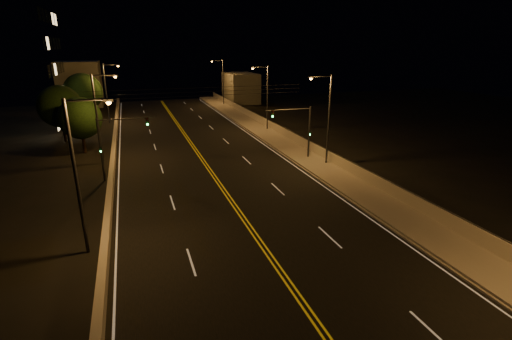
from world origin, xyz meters
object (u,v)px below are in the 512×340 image
object	(u,v)px
streetlight_1	(327,115)
streetlight_6	(108,90)
streetlight_3	(222,79)
traffic_signal_left	(112,141)
streetlight_4	(80,168)
tree_1	(60,107)
tree_2	(83,92)
traffic_signal_right	(301,127)
streetlight_5	(99,113)
streetlight_2	(266,94)
tree_0	(80,118)

from	to	relation	value
streetlight_1	streetlight_6	bearing A→B (deg)	124.75
streetlight_3	traffic_signal_left	distance (m)	45.70
streetlight_6	streetlight_4	bearing A→B (deg)	-90.00
tree_1	tree_2	world-z (taller)	tree_2
traffic_signal_right	traffic_signal_left	size ratio (longest dim) A/B	1.00
streetlight_5	tree_2	world-z (taller)	streetlight_5
streetlight_2	streetlight_6	xyz separation A→B (m)	(-21.45, 13.40, 0.00)
streetlight_6	tree_0	distance (m)	17.78
tree_0	streetlight_3	bearing A→B (deg)	51.60
tree_0	traffic_signal_left	bearing A→B (deg)	-71.50
tree_0	tree_1	xyz separation A→B (m)	(-2.88, 6.61, 0.51)
streetlight_1	streetlight_2	xyz separation A→B (m)	(0.00, 17.51, 0.00)
streetlight_1	traffic_signal_right	xyz separation A→B (m)	(-1.56, 2.57, -1.61)
streetlight_4	traffic_signal_right	xyz separation A→B (m)	(19.89, 13.11, -1.61)
streetlight_3	streetlight_4	world-z (taller)	same
streetlight_3	streetlight_5	xyz separation A→B (m)	(-21.45, -35.14, 0.00)
streetlight_2	traffic_signal_right	bearing A→B (deg)	-95.95
streetlight_2	tree_1	world-z (taller)	streetlight_2
streetlight_5	tree_1	distance (m)	12.79
traffic_signal_right	traffic_signal_left	bearing A→B (deg)	180.00
traffic_signal_left	streetlight_4	bearing A→B (deg)	-95.05
streetlight_3	streetlight_6	size ratio (longest dim) A/B	1.00
streetlight_2	streetlight_3	world-z (taller)	same
streetlight_2	streetlight_4	bearing A→B (deg)	-127.40
tree_1	traffic_signal_left	bearing A→B (deg)	-69.53
streetlight_1	tree_0	bearing A→B (deg)	150.81
streetlight_1	streetlight_2	world-z (taller)	same
streetlight_3	traffic_signal_right	size ratio (longest dim) A/B	1.59
traffic_signal_left	streetlight_3	bearing A→B (deg)	63.63
tree_2	streetlight_2	bearing A→B (deg)	-29.45
streetlight_2	tree_1	size ratio (longest dim) A/B	1.28
tree_2	streetlight_6	bearing A→B (deg)	-12.04
streetlight_6	traffic_signal_right	bearing A→B (deg)	-54.94
streetlight_3	tree_0	world-z (taller)	streetlight_3
streetlight_2	streetlight_6	distance (m)	25.29
streetlight_2	traffic_signal_left	bearing A→B (deg)	-143.63
traffic_signal_left	tree_1	bearing A→B (deg)	110.47
streetlight_3	streetlight_4	xyz separation A→B (m)	(-21.45, -54.02, 0.00)
traffic_signal_right	tree_0	distance (m)	24.80
streetlight_2	traffic_signal_left	xyz separation A→B (m)	(-20.29, -14.94, -1.61)
streetlight_4	tree_1	distance (m)	30.96
tree_2	traffic_signal_right	bearing A→B (deg)	-51.03
streetlight_6	streetlight_1	bearing A→B (deg)	-55.25
streetlight_2	tree_1	xyz separation A→B (m)	(-26.77, 2.44, -0.77)
tree_0	tree_1	bearing A→B (deg)	113.57
streetlight_6	tree_1	xyz separation A→B (m)	(-5.33, -10.96, -0.77)
tree_0	tree_2	size ratio (longest dim) A/B	0.81
tree_0	streetlight_4	bearing A→B (deg)	-84.15
streetlight_5	traffic_signal_right	world-z (taller)	streetlight_5
streetlight_3	tree_0	distance (m)	38.48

